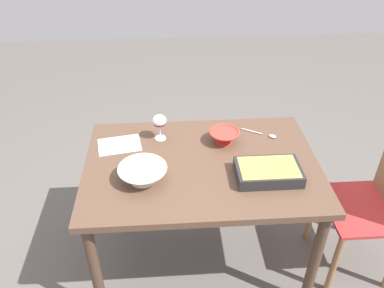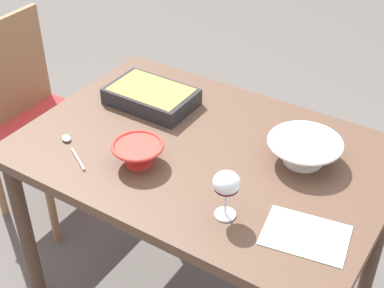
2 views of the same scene
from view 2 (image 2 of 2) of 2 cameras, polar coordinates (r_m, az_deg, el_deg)
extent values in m
cube|color=brown|center=(1.93, 1.30, -1.00)|extent=(1.26, 0.87, 0.04)
cylinder|color=#493427|center=(2.31, 18.60, -8.44)|extent=(0.06, 0.06, 0.72)
cylinder|color=#493427|center=(2.67, -5.08, 0.52)|extent=(0.06, 0.06, 0.72)
cylinder|color=#493427|center=(2.27, -16.58, -8.78)|extent=(0.06, 0.06, 0.72)
cube|color=#B22D2D|center=(2.65, -14.61, 1.71)|extent=(0.39, 0.44, 0.02)
cube|color=olive|center=(2.65, -18.19, 7.27)|extent=(0.02, 0.42, 0.47)
cylinder|color=olive|center=(2.58, -14.17, -5.99)|extent=(0.04, 0.04, 0.45)
cylinder|color=olive|center=(2.79, -8.43, -1.41)|extent=(0.04, 0.04, 0.45)
cylinder|color=olive|center=(3.00, -13.66, 0.83)|extent=(0.04, 0.04, 0.45)
cylinder|color=white|center=(1.67, 3.39, -7.18)|extent=(0.07, 0.07, 0.01)
cylinder|color=white|center=(1.64, 3.45, -6.00)|extent=(0.01, 0.01, 0.09)
ellipsoid|color=white|center=(1.59, 3.55, -3.95)|extent=(0.08, 0.08, 0.07)
ellipsoid|color=#4C0A19|center=(1.60, 3.52, -4.50)|extent=(0.07, 0.07, 0.03)
cube|color=#262628|center=(2.15, -4.16, 4.83)|extent=(0.33, 0.21, 0.06)
cube|color=#9E8C47|center=(2.14, -4.19, 5.38)|extent=(0.30, 0.19, 0.02)
cylinder|color=white|center=(1.90, 11.23, -1.61)|extent=(0.13, 0.13, 0.01)
cone|color=white|center=(1.88, 11.36, -0.68)|extent=(0.24, 0.24, 0.07)
torus|color=white|center=(1.86, 11.48, 0.17)|extent=(0.25, 0.25, 0.01)
cylinder|color=red|center=(1.87, -5.45, -1.84)|extent=(0.09, 0.09, 0.01)
cone|color=red|center=(1.84, -5.51, -0.97)|extent=(0.17, 0.17, 0.06)
torus|color=red|center=(1.83, -5.56, -0.18)|extent=(0.17, 0.17, 0.01)
cylinder|color=silver|center=(1.91, -11.55, -1.51)|extent=(0.12, 0.07, 0.01)
ellipsoid|color=silver|center=(2.01, -12.70, 0.58)|extent=(0.05, 0.05, 0.01)
cube|color=#B2CCB7|center=(1.64, 11.50, -9.10)|extent=(0.27, 0.21, 0.00)
camera|label=1|loc=(3.06, 26.02, 36.30)|focal=36.77mm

